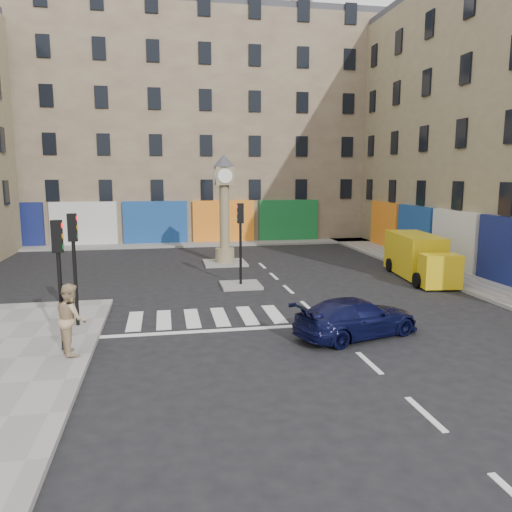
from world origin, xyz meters
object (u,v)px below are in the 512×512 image
object	(u,v)px
traffic_light_left_far	(74,251)
traffic_light_island	(240,230)
clock_pillar	(224,202)
yellow_van	(419,257)
navy_sedan	(357,318)
traffic_light_left_near	(59,264)
pedestrian_tan	(71,319)

from	to	relation	value
traffic_light_left_far	traffic_light_island	distance (m)	8.30
traffic_light_island	clock_pillar	distance (m)	6.07
traffic_light_left_far	traffic_light_island	bearing A→B (deg)	40.60
traffic_light_left_far	yellow_van	bearing A→B (deg)	20.60
clock_pillar	navy_sedan	bearing A→B (deg)	-79.62
traffic_light_left_near	navy_sedan	xyz separation A→B (m)	(8.82, 0.04, -2.01)
traffic_light_left_near	clock_pillar	world-z (taller)	clock_pillar
traffic_light_left_near	clock_pillar	distance (m)	15.19
traffic_light_left_near	pedestrian_tan	bearing A→B (deg)	-48.13
traffic_light_left_near	traffic_light_left_far	distance (m)	2.40
pedestrian_tan	navy_sedan	bearing A→B (deg)	-107.43
navy_sedan	pedestrian_tan	distance (m)	8.55
traffic_light_island	traffic_light_left_near	bearing A→B (deg)	-128.93
clock_pillar	yellow_van	bearing A→B (deg)	-32.13
traffic_light_island	yellow_van	bearing A→B (deg)	2.22
traffic_light_island	navy_sedan	distance (m)	8.40
traffic_light_island	yellow_van	distance (m)	9.13
pedestrian_tan	traffic_light_left_near	bearing A→B (deg)	21.93
navy_sedan	traffic_light_island	bearing A→B (deg)	0.04
traffic_light_left_near	pedestrian_tan	distance (m)	1.54
yellow_van	traffic_light_left_near	bearing A→B (deg)	-144.54
traffic_light_island	traffic_light_left_far	bearing A→B (deg)	-139.40
clock_pillar	yellow_van	world-z (taller)	clock_pillar
traffic_light_left_far	traffic_light_island	size ratio (longest dim) A/B	1.00
clock_pillar	navy_sedan	distance (m)	14.29
navy_sedan	pedestrian_tan	world-z (taller)	pedestrian_tan
clock_pillar	traffic_light_left_far	bearing A→B (deg)	-118.94
traffic_light_left_far	navy_sedan	bearing A→B (deg)	-14.99
traffic_light_island	yellow_van	world-z (taller)	traffic_light_island
traffic_light_island	pedestrian_tan	world-z (taller)	traffic_light_island
traffic_light_island	yellow_van	size ratio (longest dim) A/B	0.62
yellow_van	clock_pillar	bearing A→B (deg)	155.28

